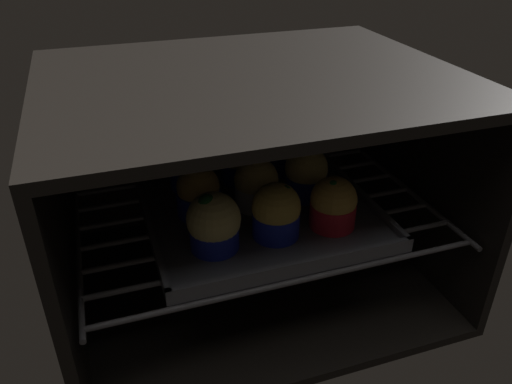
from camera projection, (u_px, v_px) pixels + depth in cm
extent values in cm
cube|color=black|center=(253.00, 277.00, 88.04)|extent=(59.00, 47.00, 1.50)
cube|color=black|center=(252.00, 79.00, 70.25)|extent=(59.00, 47.00, 1.50)
cube|color=black|center=(216.00, 135.00, 97.80)|extent=(59.00, 1.50, 34.00)
cube|color=black|center=(60.00, 222.00, 71.19)|extent=(1.50, 47.00, 34.00)
cube|color=black|center=(410.00, 163.00, 87.11)|extent=(1.50, 47.00, 34.00)
cylinder|color=#4C494C|center=(299.00, 281.00, 65.27)|extent=(54.00, 0.80, 0.80)
cylinder|color=#4C494C|center=(284.00, 257.00, 69.72)|extent=(54.00, 0.80, 0.80)
cylinder|color=#4C494C|center=(270.00, 235.00, 74.17)|extent=(54.00, 0.80, 0.80)
cylinder|color=#4C494C|center=(258.00, 216.00, 78.62)|extent=(54.00, 0.80, 0.80)
cylinder|color=#4C494C|center=(248.00, 200.00, 83.08)|extent=(54.00, 0.80, 0.80)
cylinder|color=#4C494C|center=(238.00, 184.00, 87.53)|extent=(54.00, 0.80, 0.80)
cylinder|color=#4C494C|center=(230.00, 171.00, 91.98)|extent=(54.00, 0.80, 0.80)
cylinder|color=#4C494C|center=(222.00, 158.00, 96.43)|extent=(54.00, 0.80, 0.80)
cylinder|color=#4C494C|center=(78.00, 239.00, 73.37)|extent=(0.80, 42.00, 0.80)
cylinder|color=#4C494C|center=(398.00, 182.00, 88.33)|extent=(0.80, 42.00, 0.80)
cube|color=#4C4C51|center=(256.00, 207.00, 79.02)|extent=(34.27, 34.27, 1.20)
cube|color=#4C4C51|center=(297.00, 265.00, 64.75)|extent=(34.27, 0.80, 1.00)
cube|color=#4C4C51|center=(227.00, 157.00, 92.20)|extent=(34.27, 0.80, 1.00)
cube|color=#4C4C51|center=(148.00, 220.00, 73.84)|extent=(0.80, 34.27, 1.00)
cube|color=#4C4C51|center=(352.00, 185.00, 83.11)|extent=(0.80, 34.27, 1.00)
cylinder|color=#1928B7|center=(214.00, 236.00, 68.09)|extent=(6.69, 6.69, 3.70)
sphere|color=#E0CC7A|center=(214.00, 219.00, 66.72)|extent=(7.36, 7.36, 7.36)
sphere|color=#19511E|center=(207.00, 204.00, 65.04)|extent=(2.54, 2.54, 2.54)
cylinder|color=#1928B7|center=(276.00, 224.00, 70.65)|extent=(6.69, 6.69, 3.70)
sphere|color=gold|center=(276.00, 207.00, 69.25)|extent=(6.87, 6.87, 6.87)
sphere|color=#19511E|center=(284.00, 192.00, 68.32)|extent=(2.12, 2.12, 2.12)
cylinder|color=red|center=(332.00, 214.00, 72.80)|extent=(6.69, 6.69, 3.70)
sphere|color=gold|center=(334.00, 199.00, 71.53)|extent=(6.71, 6.71, 6.71)
sphere|color=#1E6023|center=(333.00, 186.00, 69.68)|extent=(1.64, 1.64, 1.64)
cylinder|color=#1928B7|center=(199.00, 203.00, 75.59)|extent=(6.69, 6.69, 3.70)
sphere|color=gold|center=(198.00, 186.00, 74.20)|extent=(6.41, 6.41, 6.41)
cylinder|color=silver|center=(257.00, 194.00, 77.74)|extent=(6.69, 6.69, 3.70)
sphere|color=#DBBC60|center=(257.00, 179.00, 76.42)|extent=(6.82, 6.82, 6.82)
sphere|color=#19511E|center=(253.00, 166.00, 75.48)|extent=(2.13, 2.13, 2.13)
cylinder|color=#1928B7|center=(305.00, 185.00, 80.27)|extent=(6.69, 6.69, 3.70)
sphere|color=#DBBC60|center=(306.00, 168.00, 78.73)|extent=(6.81, 6.81, 6.81)
cylinder|color=#1928B7|center=(190.00, 176.00, 82.86)|extent=(6.69, 6.69, 3.70)
sphere|color=#DBBC60|center=(189.00, 158.00, 81.22)|extent=(7.28, 7.28, 7.28)
sphere|color=#19511E|center=(190.00, 142.00, 80.01)|extent=(2.57, 2.57, 2.57)
cylinder|color=#1928B7|center=(241.00, 170.00, 84.85)|extent=(6.69, 6.69, 3.70)
sphere|color=#E0CC7A|center=(241.00, 156.00, 83.52)|extent=(6.85, 6.85, 6.85)
sphere|color=#28702D|center=(237.00, 141.00, 82.53)|extent=(1.99, 1.99, 1.99)
cylinder|color=#1928B7|center=(287.00, 161.00, 87.64)|extent=(6.69, 6.69, 3.70)
sphere|color=#E0CC7A|center=(288.00, 145.00, 86.07)|extent=(7.18, 7.18, 7.18)
sphere|color=#28702D|center=(286.00, 129.00, 84.98)|extent=(2.54, 2.54, 2.54)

